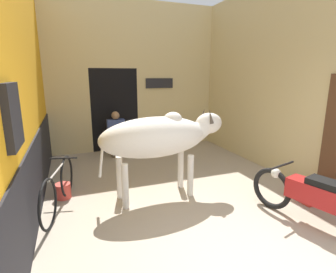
{
  "coord_description": "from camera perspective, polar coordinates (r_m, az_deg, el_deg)",
  "views": [
    {
      "loc": [
        -1.77,
        -1.68,
        2.08
      ],
      "look_at": [
        -0.19,
        2.5,
        1.03
      ],
      "focal_mm": 28.0,
      "sensor_mm": 36.0,
      "label": 1
    }
  ],
  "objects": [
    {
      "name": "shopkeeper_seated",
      "position": [
        6.92,
        -11.16,
        0.76
      ],
      "size": [
        0.45,
        0.33,
        1.17
      ],
      "color": "brown",
      "rests_on": "ground_plane"
    },
    {
      "name": "wall_back_with_doorway",
      "position": [
        7.67,
        -9.2,
        10.05
      ],
      "size": [
        4.66,
        0.93,
        4.02
      ],
      "color": "#D1BC84",
      "rests_on": "ground_plane"
    },
    {
      "name": "crate",
      "position": [
        5.1,
        28.83,
        -10.81
      ],
      "size": [
        0.44,
        0.32,
        0.28
      ],
      "color": "red",
      "rests_on": "ground_plane"
    },
    {
      "name": "plastic_stool",
      "position": [
        7.06,
        -8.76,
        -1.99
      ],
      "size": [
        0.32,
        0.32,
        0.45
      ],
      "color": "beige",
      "rests_on": "ground_plane"
    },
    {
      "name": "motorcycle_near",
      "position": [
        4.21,
        29.12,
        -11.45
      ],
      "size": [
        0.69,
        1.89,
        0.77
      ],
      "color": "black",
      "rests_on": "ground_plane"
    },
    {
      "name": "wall_left_shopfront",
      "position": [
        4.5,
        -29.39,
        9.85
      ],
      "size": [
        0.25,
        5.56,
        4.02
      ],
      "color": "orange",
      "rests_on": "ground_plane"
    },
    {
      "name": "bucket",
      "position": [
        4.95,
        -21.88,
        -10.93
      ],
      "size": [
        0.26,
        0.26,
        0.26
      ],
      "color": "#C63D33",
      "rests_on": "ground_plane"
    },
    {
      "name": "cow",
      "position": [
        4.4,
        -1.72,
        -0.1
      ],
      "size": [
        2.25,
        0.79,
        1.5
      ],
      "color": "silver",
      "rests_on": "ground_plane"
    },
    {
      "name": "wall_right_with_door",
      "position": [
        6.08,
        23.28,
        11.31
      ],
      "size": [
        0.22,
        5.56,
        4.02
      ],
      "color": "#D1BC84",
      "rests_on": "ground_plane"
    },
    {
      "name": "bicycle",
      "position": [
        4.48,
        -22.71,
        -10.25
      ],
      "size": [
        0.54,
        1.71,
        0.73
      ],
      "color": "black",
      "rests_on": "ground_plane"
    }
  ]
}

